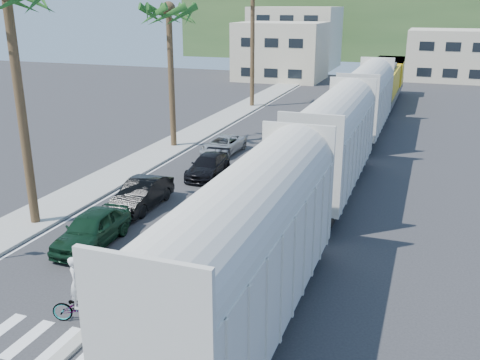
# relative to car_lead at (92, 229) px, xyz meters

# --- Properties ---
(ground) EXTENTS (140.00, 140.00, 0.00)m
(ground) POSITION_rel_car_lead_xyz_m (3.86, -4.88, -0.81)
(ground) COLOR #28282B
(ground) RESTS_ON ground
(sidewalk) EXTENTS (3.00, 90.00, 0.15)m
(sidewalk) POSITION_rel_car_lead_xyz_m (-4.64, 20.12, -0.73)
(sidewalk) COLOR gray
(sidewalk) RESTS_ON ground
(rails) EXTENTS (1.56, 100.00, 0.06)m
(rails) POSITION_rel_car_lead_xyz_m (8.86, 23.12, -0.78)
(rails) COLOR black
(rails) RESTS_ON ground
(median) EXTENTS (0.45, 60.00, 0.85)m
(median) POSITION_rel_car_lead_xyz_m (3.86, 15.08, -0.72)
(median) COLOR gray
(median) RESTS_ON ground
(crosswalk) EXTENTS (14.00, 2.20, 0.01)m
(crosswalk) POSITION_rel_car_lead_xyz_m (3.86, -6.88, -0.80)
(crosswalk) COLOR silver
(crosswalk) RESTS_ON ground
(lane_markings) EXTENTS (9.42, 90.00, 0.01)m
(lane_markings) POSITION_rel_car_lead_xyz_m (1.71, 20.12, -0.81)
(lane_markings) COLOR silver
(lane_markings) RESTS_ON ground
(freight_train) EXTENTS (3.00, 60.94, 5.85)m
(freight_train) POSITION_rel_car_lead_xyz_m (8.86, 16.57, 2.10)
(freight_train) COLOR beige
(freight_train) RESTS_ON ground
(buildings) EXTENTS (38.00, 27.00, 10.00)m
(buildings) POSITION_rel_car_lead_xyz_m (-2.55, 66.78, 3.55)
(buildings) COLOR #BDB396
(buildings) RESTS_ON ground
(hillside) EXTENTS (80.00, 20.00, 12.00)m
(hillside) POSITION_rel_car_lead_xyz_m (3.86, 95.12, 5.19)
(hillside) COLOR #385628
(hillside) RESTS_ON ground
(car_lead) EXTENTS (2.52, 4.99, 1.62)m
(car_lead) POSITION_rel_car_lead_xyz_m (0.00, 0.00, 0.00)
(car_lead) COLOR black
(car_lead) RESTS_ON ground
(car_second) EXTENTS (1.82, 4.77, 1.55)m
(car_second) POSITION_rel_car_lead_xyz_m (-0.26, 4.94, -0.03)
(car_second) COLOR black
(car_second) RESTS_ON ground
(car_third) EXTENTS (2.43, 4.86, 1.35)m
(car_third) POSITION_rel_car_lead_xyz_m (0.89, 11.31, -0.14)
(car_third) COLOR black
(car_third) RESTS_ON ground
(car_rear) EXTENTS (2.78, 4.93, 1.29)m
(car_rear) POSITION_rel_car_lead_xyz_m (-0.20, 16.66, -0.16)
(car_rear) COLOR #AAADB0
(car_rear) RESTS_ON ground
(cyclist) EXTENTS (1.96, 2.49, 2.43)m
(cyclist) POSITION_rel_car_lead_xyz_m (3.21, -5.33, -0.05)
(cyclist) COLOR #9EA0A5
(cyclist) RESTS_ON ground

